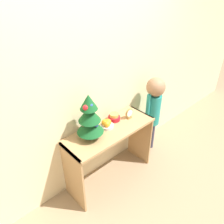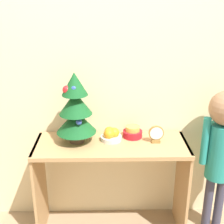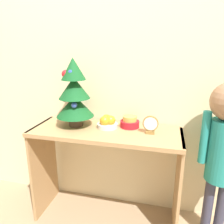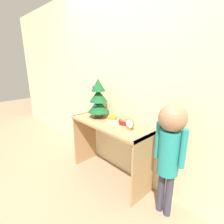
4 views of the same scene
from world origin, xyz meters
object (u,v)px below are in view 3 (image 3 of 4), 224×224
(fruit_bowl, at_px, (107,122))
(singing_bowl, at_px, (130,122))
(mini_tree, at_px, (74,94))
(desk_clock, at_px, (150,125))

(fruit_bowl, bearing_deg, singing_bowl, 16.76)
(singing_bowl, bearing_deg, fruit_bowl, -163.24)
(mini_tree, height_order, fruit_bowl, mini_tree)
(singing_bowl, bearing_deg, desk_clock, -30.50)
(mini_tree, height_order, desk_clock, mini_tree)
(mini_tree, bearing_deg, fruit_bowl, 4.93)
(fruit_bowl, bearing_deg, mini_tree, -175.07)
(singing_bowl, xyz_separation_m, desk_clock, (0.16, -0.10, 0.03))
(mini_tree, distance_m, desk_clock, 0.61)
(mini_tree, height_order, singing_bowl, mini_tree)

